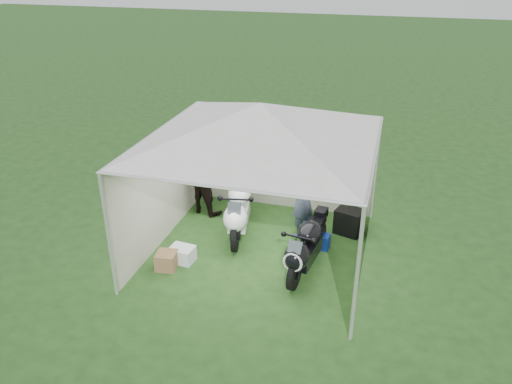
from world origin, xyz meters
TOP-DOWN VIEW (x-y plane):
  - ground at (0.00, 0.00)m, footprint 80.00×80.00m
  - canopy_tent at (-0.00, 0.03)m, footprint 5.66×5.66m
  - motorcycle_white at (-0.59, 0.53)m, footprint 0.72×2.12m
  - motorcycle_black at (0.98, -0.42)m, footprint 0.60×1.94m
  - paddock_stand at (1.11, 0.46)m, footprint 0.43×0.30m
  - person_dark_jacket at (-1.63, 1.29)m, footprint 1.04×0.92m
  - person_blue_jacket at (0.67, 0.83)m, footprint 0.64×0.74m
  - equipment_box at (1.60, 1.19)m, footprint 0.64×0.57m
  - crate_0 at (-1.32, -0.74)m, footprint 0.48×0.39m
  - crate_1 at (-1.50, -1.04)m, footprint 0.41×0.41m

SIDE VIEW (x-z plane):
  - ground at x=0.00m, z-range 0.00..0.00m
  - paddock_stand at x=1.11m, z-range 0.00..0.30m
  - crate_0 at x=-1.32m, z-range 0.00..0.30m
  - crate_1 at x=-1.50m, z-range 0.00..0.33m
  - equipment_box at x=1.60m, z-range 0.00..0.54m
  - motorcycle_black at x=0.98m, z-range 0.06..1.01m
  - motorcycle_white at x=-0.59m, z-range 0.06..1.11m
  - person_blue_jacket at x=0.67m, z-range 0.00..1.70m
  - person_dark_jacket at x=-1.63m, z-range 0.00..1.78m
  - canopy_tent at x=0.00m, z-range 1.08..4.08m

